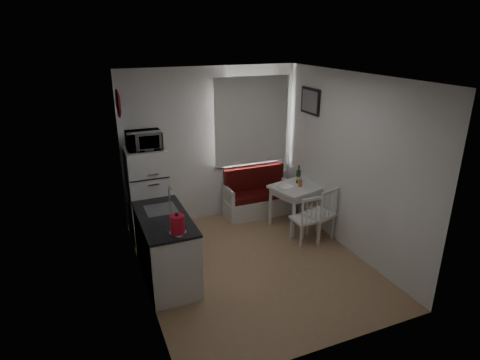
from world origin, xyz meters
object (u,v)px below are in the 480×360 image
object	(u,v)px
chair_left	(308,215)
fridge	(148,194)
dining_table	(301,189)
kettle	(177,224)
microwave	(144,140)
kitchen_counter	(166,247)
chair_right	(323,209)
wine_bottle	(299,174)
bench	(257,199)

from	to	relation	value
chair_left	fridge	bearing A→B (deg)	150.35
dining_table	fridge	world-z (taller)	fridge
kettle	microwave	bearing A→B (deg)	90.99
dining_table	fridge	distance (m)	2.49
chair_left	kettle	world-z (taller)	kettle
kitchen_counter	chair_left	world-z (taller)	kitchen_counter
kitchen_counter	fridge	xyz separation A→B (m)	(0.02, 1.24, 0.28)
dining_table	chair_right	bearing A→B (deg)	-104.45
dining_table	microwave	bearing A→B (deg)	154.30
dining_table	wine_bottle	world-z (taller)	wine_bottle
microwave	wine_bottle	xyz separation A→B (m)	(2.43, -0.38, -0.74)
dining_table	kettle	size ratio (longest dim) A/B	4.10
chair_right	microwave	distance (m)	2.89
bench	microwave	world-z (taller)	microwave
dining_table	chair_left	bearing A→B (deg)	-125.32
bench	wine_bottle	xyz separation A→B (m)	(0.50, -0.54, 0.59)
dining_table	fridge	size ratio (longest dim) A/B	0.74
chair_left	chair_right	bearing A→B (deg)	-2.90
wine_bottle	microwave	bearing A→B (deg)	171.04
fridge	wine_bottle	bearing A→B (deg)	-10.11
bench	fridge	world-z (taller)	fridge
chair_right	kettle	distance (m)	2.52
bench	chair_right	distance (m)	1.42
bench	microwave	distance (m)	2.35
bench	kettle	xyz separation A→B (m)	(-1.90, -1.89, 0.75)
kettle	dining_table	bearing A→B (deg)	27.45
bench	microwave	size ratio (longest dim) A/B	2.38
fridge	microwave	xyz separation A→B (m)	(0.00, -0.05, 0.87)
kitchen_counter	chair_right	distance (m)	2.45
dining_table	fridge	bearing A→B (deg)	153.17
chair_right	fridge	distance (m)	2.71
kitchen_counter	wine_bottle	distance (m)	2.61
dining_table	chair_left	xyz separation A→B (m)	(-0.25, -0.65, -0.14)
fridge	microwave	size ratio (longest dim) A/B	2.93
kitchen_counter	microwave	bearing A→B (deg)	89.06
chair_left	chair_right	xyz separation A→B (m)	(0.25, -0.01, 0.05)
dining_table	wine_bottle	size ratio (longest dim) A/B	3.55
chair_right	wine_bottle	xyz separation A→B (m)	(0.00, 0.76, 0.32)
microwave	kettle	world-z (taller)	microwave
kitchen_counter	microwave	world-z (taller)	microwave
kettle	wine_bottle	xyz separation A→B (m)	(2.40, 1.35, -0.16)
kettle	wine_bottle	distance (m)	2.76
bench	chair_right	xyz separation A→B (m)	(0.50, -1.30, 0.27)
kitchen_counter	bench	size ratio (longest dim) A/B	1.11
fridge	microwave	bearing A→B (deg)	-90.00
chair_left	chair_right	size ratio (longest dim) A/B	0.84
chair_left	fridge	world-z (taller)	fridge
chair_right	microwave	size ratio (longest dim) A/B	1.04
bench	wine_bottle	bearing A→B (deg)	-47.34
kitchen_counter	chair_right	xyz separation A→B (m)	(2.45, 0.05, 0.09)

